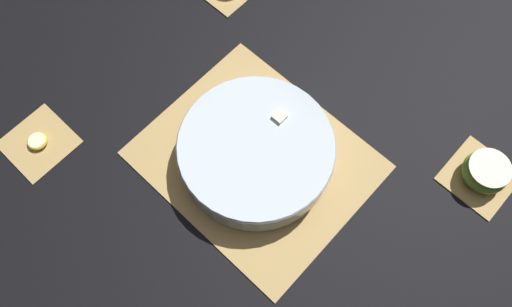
# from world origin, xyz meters

# --- Properties ---
(ground_plane) EXTENTS (6.00, 6.00, 0.00)m
(ground_plane) POSITION_xyz_m (0.00, 0.00, 0.00)
(ground_plane) COLOR black
(bamboo_mat_center) EXTENTS (0.41, 0.35, 0.01)m
(bamboo_mat_center) POSITION_xyz_m (-0.00, 0.00, 0.00)
(bamboo_mat_center) COLOR tan
(bamboo_mat_center) RESTS_ON ground_plane
(coaster_mat_near_left) EXTENTS (0.12, 0.12, 0.01)m
(coaster_mat_near_left) POSITION_xyz_m (-0.33, -0.26, 0.00)
(coaster_mat_near_left) COLOR tan
(coaster_mat_near_left) RESTS_ON ground_plane
(coaster_mat_far_right) EXTENTS (0.12, 0.12, 0.01)m
(coaster_mat_far_right) POSITION_xyz_m (0.33, 0.26, 0.00)
(coaster_mat_far_right) COLOR tan
(coaster_mat_far_right) RESTS_ON ground_plane
(fruit_salad_bowl) EXTENTS (0.29, 0.29, 0.08)m
(fruit_salad_bowl) POSITION_xyz_m (0.00, 0.00, 0.04)
(fruit_salad_bowl) COLOR silver
(fruit_salad_bowl) RESTS_ON bamboo_mat_center
(apple_half) EXTENTS (0.09, 0.09, 0.05)m
(apple_half) POSITION_xyz_m (0.33, 0.26, 0.03)
(apple_half) COLOR #7FAD38
(apple_half) RESTS_ON coaster_mat_far_right
(banana_coin_single) EXTENTS (0.04, 0.04, 0.01)m
(banana_coin_single) POSITION_xyz_m (-0.33, -0.26, 0.01)
(banana_coin_single) COLOR #F4EABC
(banana_coin_single) RESTS_ON coaster_mat_near_left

